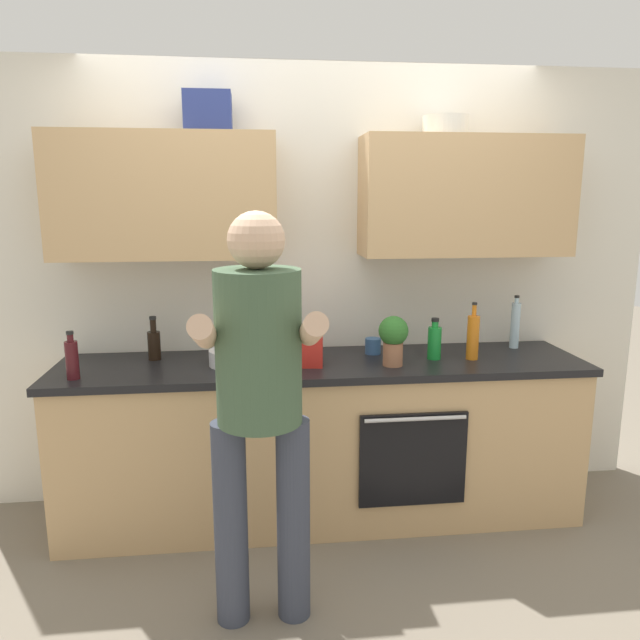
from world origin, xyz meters
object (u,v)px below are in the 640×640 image
object	(u,v)px
bottle_soy	(154,343)
bottle_juice	(473,336)
bottle_water	(515,324)
grocery_bag_crisps	(303,349)
mixing_bowl	(232,357)
person_standing	(259,390)
bottle_wine	(72,359)
bottle_soda	(434,342)
cup_tea	(373,346)
potted_herb	(393,337)

from	to	relation	value
bottle_soy	bottle_juice	size ratio (longest dim) A/B	0.76
bottle_water	grocery_bag_crisps	world-z (taller)	bottle_water
bottle_soy	mixing_bowl	distance (m)	0.45
person_standing	mixing_bowl	bearing A→B (deg)	99.37
bottle_water	bottle_juice	xyz separation A→B (m)	(-0.34, -0.21, -0.01)
bottle_wine	bottle_soda	distance (m)	1.87
bottle_soy	person_standing	bearing A→B (deg)	-59.84
bottle_soy	bottle_soda	size ratio (longest dim) A/B	1.06
person_standing	bottle_soda	distance (m)	1.25
person_standing	bottle_wine	size ratio (longest dim) A/B	7.20
bottle_wine	grocery_bag_crisps	xyz separation A→B (m)	(1.14, 0.14, -0.02)
bottle_juice	cup_tea	world-z (taller)	bottle_juice
cup_tea	potted_herb	size ratio (longest dim) A/B	0.34
bottle_water	bottle_juice	distance (m)	0.40
person_standing	bottle_soy	xyz separation A→B (m)	(-0.56, 0.96, -0.03)
bottle_soda	bottle_wine	bearing A→B (deg)	-175.03
person_standing	potted_herb	size ratio (longest dim) A/B	6.49
bottle_water	cup_tea	size ratio (longest dim) A/B	3.49
cup_tea	person_standing	bearing A→B (deg)	-124.43
person_standing	bottle_juice	size ratio (longest dim) A/B	5.47
bottle_juice	grocery_bag_crisps	distance (m)	0.93
cup_tea	potted_herb	distance (m)	0.28
bottle_water	cup_tea	distance (m)	0.86
bottle_soy	potted_herb	world-z (taller)	potted_herb
bottle_soda	bottle_juice	bearing A→B (deg)	-7.55
bottle_soy	bottle_juice	xyz separation A→B (m)	(1.73, -0.18, 0.04)
bottle_juice	bottle_soda	world-z (taller)	bottle_juice
bottle_water	grocery_bag_crisps	distance (m)	1.29
bottle_soy	potted_herb	bearing A→B (deg)	-11.59
grocery_bag_crisps	mixing_bowl	bearing A→B (deg)	176.89
cup_tea	potted_herb	xyz separation A→B (m)	(0.06, -0.25, 0.11)
mixing_bowl	bottle_soy	bearing A→B (deg)	160.06
person_standing	bottle_juice	bearing A→B (deg)	33.56
bottle_juice	grocery_bag_crisps	world-z (taller)	bottle_juice
bottle_soda	grocery_bag_crisps	world-z (taller)	bottle_soda
bottle_juice	bottle_wine	distance (m)	2.07
person_standing	bottle_soda	world-z (taller)	person_standing
cup_tea	potted_herb	world-z (taller)	potted_herb
bottle_soda	cup_tea	world-z (taller)	bottle_soda
bottle_water	potted_herb	size ratio (longest dim) A/B	1.18
bottle_soy	potted_herb	xyz separation A→B (m)	(1.27, -0.26, 0.06)
person_standing	potted_herb	world-z (taller)	person_standing
bottle_soda	potted_herb	xyz separation A→B (m)	(-0.26, -0.10, 0.06)
person_standing	cup_tea	xyz separation A→B (m)	(0.65, 0.95, -0.07)
person_standing	grocery_bag_crisps	world-z (taller)	person_standing
person_standing	bottle_soy	size ratio (longest dim) A/B	7.15
bottle_soda	grocery_bag_crisps	distance (m)	0.72
bottle_soy	bottle_water	world-z (taller)	bottle_water
bottle_juice	cup_tea	xyz separation A→B (m)	(-0.52, 0.18, -0.08)
bottle_soy	grocery_bag_crisps	bearing A→B (deg)	-12.34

